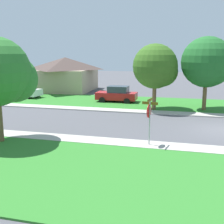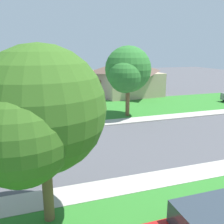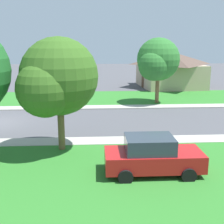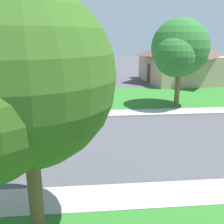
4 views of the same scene
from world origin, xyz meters
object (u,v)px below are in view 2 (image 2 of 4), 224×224
at_px(stop_sign_far_corner, 24,106).
at_px(house_left_setback, 125,76).
at_px(tree_sidewalk_near, 127,71).
at_px(tree_across_left, 37,116).

relative_size(stop_sign_far_corner, house_left_setback, 0.29).
height_order(stop_sign_far_corner, tree_sidewalk_near, tree_sidewalk_near).
xyz_separation_m(tree_across_left, house_left_setback, (-23.06, 11.80, -1.53)).
height_order(tree_sidewalk_near, house_left_setback, tree_sidewalk_near).
relative_size(tree_across_left, house_left_setback, 0.63).
distance_m(tree_across_left, tree_sidewalk_near, 14.43).
bearing_deg(house_left_setback, tree_across_left, -27.10).
height_order(tree_across_left, house_left_setback, tree_across_left).
bearing_deg(tree_across_left, stop_sign_far_corner, -176.08).
relative_size(stop_sign_far_corner, tree_across_left, 0.46).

